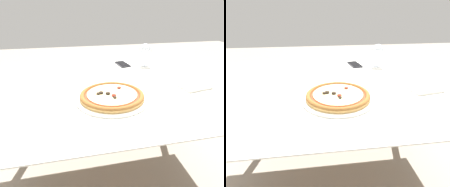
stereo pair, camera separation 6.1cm
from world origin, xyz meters
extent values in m
plane|color=#9E9384|center=(0.00, 0.00, 0.00)|extent=(10.00, 10.00, 0.00)
cube|color=brown|center=(0.00, 0.00, 0.72)|extent=(1.28, 0.96, 0.04)
cube|color=white|center=(0.00, 0.00, 0.74)|extent=(1.38, 1.06, 0.01)
cylinder|color=brown|center=(-0.58, 0.42, 0.35)|extent=(0.06, 0.06, 0.70)
cylinder|color=brown|center=(0.58, 0.42, 0.35)|extent=(0.06, 0.06, 0.70)
cylinder|color=white|center=(-0.03, -0.20, 0.74)|extent=(0.33, 0.33, 0.01)
cylinder|color=tan|center=(-0.03, -0.20, 0.76)|extent=(0.29, 0.29, 0.01)
torus|color=#935B28|center=(-0.03, -0.20, 0.76)|extent=(0.29, 0.29, 0.02)
cylinder|color=#BC381E|center=(-0.03, -0.20, 0.76)|extent=(0.25, 0.25, 0.00)
cylinder|color=beige|center=(-0.03, -0.20, 0.77)|extent=(0.23, 0.23, 0.00)
ellipsoid|color=#2D2319|center=(-0.05, -0.20, 0.77)|extent=(0.02, 0.02, 0.01)
ellipsoid|color=#A83323|center=(-0.03, -0.22, 0.77)|extent=(0.02, 0.02, 0.01)
ellipsoid|color=#2D2319|center=(-0.08, -0.19, 0.77)|extent=(0.02, 0.02, 0.01)
ellipsoid|color=#A83323|center=(0.02, -0.15, 0.77)|extent=(0.02, 0.02, 0.01)
ellipsoid|color=#2D2319|center=(-0.09, -0.19, 0.77)|extent=(0.02, 0.02, 0.01)
ellipsoid|color=#2D2319|center=(-0.03, -0.25, 0.77)|extent=(0.02, 0.02, 0.01)
cube|color=silver|center=(-0.45, -0.17, 0.74)|extent=(0.03, 0.11, 0.00)
cube|color=silver|center=(-0.46, -0.10, 0.74)|extent=(0.03, 0.02, 0.00)
cube|color=silver|center=(-0.47, -0.08, 0.74)|extent=(0.01, 0.05, 0.00)
cube|color=silver|center=(-0.47, -0.08, 0.74)|extent=(0.01, 0.05, 0.00)
cube|color=silver|center=(-0.46, -0.08, 0.74)|extent=(0.01, 0.05, 0.00)
cube|color=silver|center=(-0.45, -0.07, 0.74)|extent=(0.01, 0.05, 0.00)
cylinder|color=silver|center=(0.31, 0.29, 0.74)|extent=(0.07, 0.07, 0.00)
cylinder|color=silver|center=(0.31, 0.29, 0.78)|extent=(0.01, 0.01, 0.08)
sphere|color=silver|center=(0.31, 0.29, 0.85)|extent=(0.08, 0.08, 0.08)
cube|color=#232328|center=(0.16, 0.33, 0.74)|extent=(0.09, 0.15, 0.01)
cube|color=black|center=(0.16, 0.33, 0.75)|extent=(0.08, 0.14, 0.00)
cube|color=silver|center=(0.42, -0.15, 0.75)|extent=(0.17, 0.13, 0.01)
camera|label=1|loc=(-0.19, -0.95, 1.13)|focal=30.00mm
camera|label=2|loc=(-0.13, -0.96, 1.13)|focal=30.00mm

